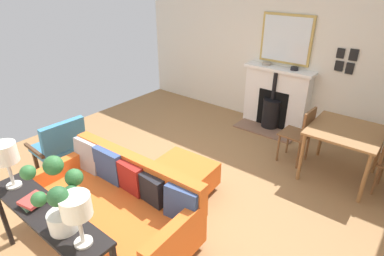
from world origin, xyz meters
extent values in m
cube|color=olive|center=(0.00, 0.00, 0.00)|extent=(5.79, 5.58, 0.01)
cube|color=silver|center=(-2.89, 0.00, 1.41)|extent=(0.12, 5.58, 2.82)
cube|color=brown|center=(-2.37, 0.33, 0.01)|extent=(0.42, 1.11, 0.03)
cube|color=white|center=(-2.71, 0.33, 0.53)|extent=(0.25, 1.17, 1.07)
cube|color=black|center=(-2.60, 0.33, 0.37)|extent=(0.06, 0.56, 0.69)
cylinder|color=black|center=(-2.56, 0.33, 0.29)|extent=(0.31, 0.31, 0.52)
cylinder|color=black|center=(-2.56, 0.33, 0.56)|extent=(0.33, 0.33, 0.02)
cylinder|color=black|center=(-2.56, 0.33, 0.82)|extent=(0.07, 0.07, 0.50)
cube|color=white|center=(-2.68, 0.33, 1.09)|extent=(0.30, 1.25, 0.05)
cube|color=tan|center=(-2.81, 0.33, 1.59)|extent=(0.04, 0.91, 0.83)
cube|color=silver|center=(-2.79, 0.33, 1.59)|extent=(0.01, 0.83, 0.75)
cylinder|color=#9E9384|center=(-2.71, 0.06, 1.14)|extent=(0.15, 0.15, 0.04)
torus|color=#9E9384|center=(-2.71, 0.06, 1.15)|extent=(0.15, 0.15, 0.01)
cylinder|color=black|center=(-2.71, 0.58, 1.14)|extent=(0.13, 0.13, 0.05)
torus|color=black|center=(-2.71, 0.58, 1.16)|extent=(0.13, 0.13, 0.01)
cylinder|color=#B2B2B7|center=(1.32, -0.61, 0.05)|extent=(0.04, 0.04, 0.10)
cylinder|color=#B2B2B7|center=(0.63, -0.63, 0.05)|extent=(0.04, 0.04, 0.10)
cylinder|color=#B2B2B7|center=(0.58, 0.96, 0.05)|extent=(0.04, 0.04, 0.10)
cube|color=orange|center=(0.95, 0.17, 0.26)|extent=(0.93, 1.90, 0.33)
cube|color=orange|center=(0.58, 0.16, 0.62)|extent=(0.20, 1.87, 0.39)
cube|color=orange|center=(0.98, -0.70, 0.52)|extent=(0.82, 0.15, 0.19)
cube|color=orange|center=(0.92, 1.05, 0.52)|extent=(0.82, 0.15, 0.19)
cube|color=#99999E|center=(0.70, -0.56, 0.61)|extent=(0.17, 0.41, 0.41)
cube|color=#334775|center=(0.69, -0.17, 0.61)|extent=(0.12, 0.41, 0.41)
cube|color=maroon|center=(0.68, 0.18, 0.59)|extent=(0.13, 0.37, 0.37)
cube|color=black|center=(0.67, 0.50, 0.58)|extent=(0.13, 0.34, 0.34)
cube|color=#334775|center=(0.65, 0.90, 0.59)|extent=(0.19, 0.38, 0.37)
cylinder|color=#B2B2B7|center=(0.12, 0.00, 0.04)|extent=(0.03, 0.03, 0.09)
cylinder|color=#B2B2B7|center=(0.08, 0.60, 0.04)|extent=(0.03, 0.03, 0.09)
cylinder|color=#B2B2B7|center=(-0.35, -0.03, 0.04)|extent=(0.03, 0.03, 0.09)
cylinder|color=#B2B2B7|center=(-0.38, 0.57, 0.04)|extent=(0.03, 0.03, 0.09)
cube|color=orange|center=(-0.13, 0.29, 0.25)|extent=(0.63, 0.79, 0.32)
cube|color=#4C3321|center=(0.38, -1.63, 0.19)|extent=(0.05, 0.05, 0.37)
cube|color=#4C3321|center=(0.89, -1.66, 0.19)|extent=(0.05, 0.05, 0.37)
cube|color=#4C3321|center=(0.40, -1.16, 0.19)|extent=(0.05, 0.05, 0.37)
cube|color=#4C3321|center=(0.91, -1.18, 0.19)|extent=(0.05, 0.05, 0.37)
cube|color=teal|center=(0.65, -1.41, 0.39)|extent=(0.63, 0.59, 0.08)
cube|color=teal|center=(0.66, -1.16, 0.65)|extent=(0.61, 0.15, 0.44)
cube|color=#4C3321|center=(0.33, -1.39, 0.48)|extent=(0.07, 0.53, 0.04)
cube|color=#4C3321|center=(0.97, -1.42, 0.48)|extent=(0.07, 0.53, 0.04)
cube|color=black|center=(1.48, -0.56, 0.37)|extent=(0.04, 0.04, 0.74)
cube|color=black|center=(1.75, -0.56, 0.37)|extent=(0.04, 0.04, 0.74)
cube|color=black|center=(1.62, 0.17, 0.75)|extent=(0.33, 1.52, 0.03)
cylinder|color=beige|center=(1.62, -0.40, 0.78)|extent=(0.14, 0.14, 0.02)
cylinder|color=beige|center=(1.62, -0.40, 0.92)|extent=(0.03, 0.03, 0.26)
cylinder|color=white|center=(1.62, -0.40, 1.14)|extent=(0.23, 0.23, 0.19)
cylinder|color=beige|center=(1.62, 0.75, 0.78)|extent=(0.14, 0.14, 0.02)
cylinder|color=beige|center=(1.62, 0.75, 0.92)|extent=(0.03, 0.03, 0.26)
cylinder|color=white|center=(1.62, 0.75, 1.13)|extent=(0.22, 0.22, 0.17)
cylinder|color=silver|center=(1.62, 0.50, 0.85)|extent=(0.23, 0.23, 0.16)
cylinder|color=brown|center=(1.62, 0.50, 1.03)|extent=(0.02, 0.02, 0.19)
sphere|color=#2D6633|center=(1.77, 0.53, 1.18)|extent=(0.11, 0.11, 0.11)
sphere|color=#26562D|center=(1.69, 0.66, 1.21)|extent=(0.15, 0.15, 0.15)
sphere|color=#26562D|center=(1.55, 0.58, 1.13)|extent=(0.12, 0.12, 0.12)
sphere|color=#2D6633|center=(1.48, 0.53, 1.20)|extent=(0.14, 0.14, 0.14)
sphere|color=#2D6633|center=(1.55, 0.39, 1.30)|extent=(0.15, 0.15, 0.15)
sphere|color=#2D6633|center=(1.72, 0.34, 1.30)|extent=(0.11, 0.11, 0.11)
cube|color=#4C7056|center=(1.62, 0.00, 0.78)|extent=(0.21, 0.15, 0.03)
cube|color=#B23833|center=(1.63, 0.01, 0.81)|extent=(0.23, 0.22, 0.03)
cylinder|color=olive|center=(-2.14, 1.37, 0.36)|extent=(0.05, 0.05, 0.71)
cylinder|color=olive|center=(-1.31, 1.37, 0.36)|extent=(0.05, 0.05, 0.71)
cylinder|color=olive|center=(-2.14, 2.17, 0.36)|extent=(0.05, 0.05, 0.71)
cylinder|color=olive|center=(-1.31, 2.17, 0.36)|extent=(0.05, 0.05, 0.71)
cube|color=olive|center=(-1.72, 1.77, 0.73)|extent=(0.93, 0.89, 0.03)
cylinder|color=brown|center=(-1.89, 0.95, 0.23)|extent=(0.03, 0.03, 0.45)
cylinder|color=brown|center=(-1.57, 0.94, 0.23)|extent=(0.03, 0.03, 0.45)
cylinder|color=brown|center=(-1.88, 1.27, 0.23)|extent=(0.03, 0.03, 0.45)
cylinder|color=brown|center=(-1.56, 1.26, 0.23)|extent=(0.03, 0.03, 0.45)
cube|color=brown|center=(-1.72, 1.10, 0.46)|extent=(0.42, 0.42, 0.02)
cube|color=brown|center=(-1.72, 1.27, 0.68)|extent=(0.36, 0.05, 0.42)
cylinder|color=brown|center=(-1.57, 2.27, 0.22)|extent=(0.03, 0.03, 0.45)
cylinder|color=brown|center=(-1.89, 2.29, 0.22)|extent=(0.03, 0.03, 0.45)
cube|color=black|center=(-2.82, 1.24, 1.48)|extent=(0.02, 0.11, 0.15)
cube|color=black|center=(-2.82, 1.43, 1.48)|extent=(0.02, 0.12, 0.18)
cube|color=black|center=(-2.82, 1.25, 1.28)|extent=(0.02, 0.13, 0.16)
cube|color=black|center=(-2.82, 1.42, 1.27)|extent=(0.02, 0.12, 0.17)
camera|label=1|loc=(2.46, 2.48, 2.62)|focal=29.29mm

